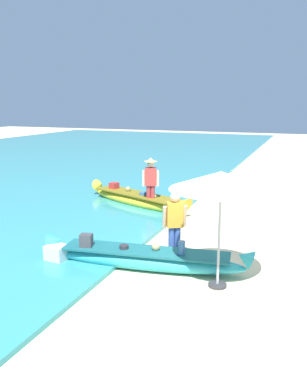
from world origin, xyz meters
name	(u,v)px	position (x,y,z in m)	size (l,w,h in m)	color
ground_plane	(221,265)	(0.00, 0.00, 0.00)	(80.00, 80.00, 0.00)	beige
boat_cyan_foreground	(145,258)	(-1.51, -0.78, 0.24)	(4.60, 1.21, 0.73)	#33B2BC
boat_yellow_midground	(137,199)	(-3.79, 4.05, 0.26)	(4.37, 2.28, 0.75)	yellow
person_vendor_hatted	(151,181)	(-3.12, 3.61, 1.04)	(0.58, 0.44, 1.79)	#B2383D
person_tourist_customer	(175,222)	(-1.09, -0.03, 0.89)	(0.57, 0.44, 1.58)	#3D5BA8
patio_umbrella_large	(221,181)	(0.15, -1.06, 2.10)	(1.95, 1.95, 2.28)	#B7B7BC
cooler_box	(57,254)	(-3.44, -1.22, 0.21)	(0.45, 0.39, 0.42)	silver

